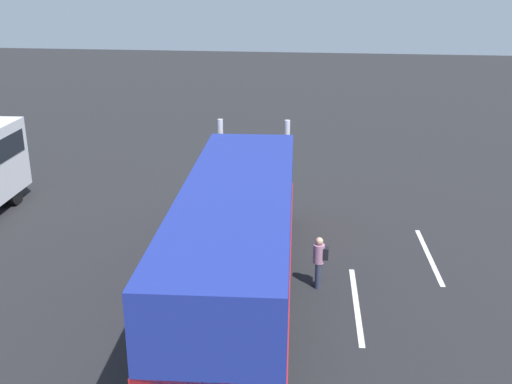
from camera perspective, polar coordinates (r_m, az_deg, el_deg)
ground_plane at (r=21.92m, az=0.03°, el=-4.29°), size 120.00×120.00×0.00m
lane_stripe_near at (r=17.86m, az=9.44°, el=-10.38°), size 4.40×0.38×0.01m
lane_stripe_mid at (r=21.31m, az=15.98°, el=-5.80°), size 4.40×0.44×0.01m
semi_truck at (r=15.94m, az=-1.41°, el=-3.79°), size 14.31×3.84×4.50m
person_bystander at (r=18.23m, az=5.99°, el=-6.42°), size 0.34×0.45×1.63m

